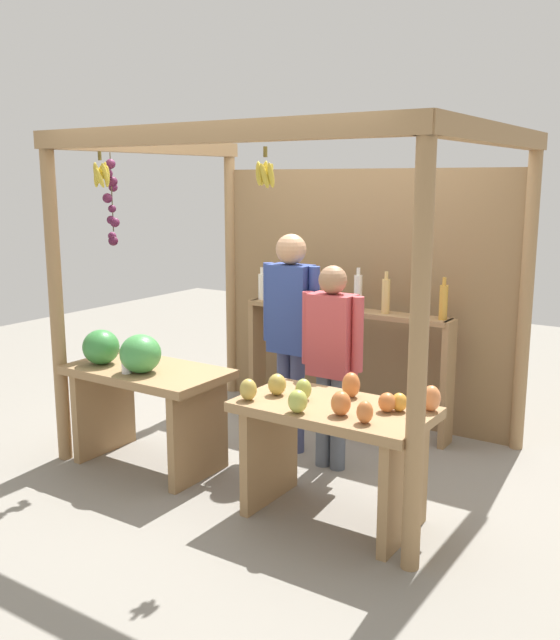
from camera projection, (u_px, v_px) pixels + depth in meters
name	position (u px, v px, depth m)	size (l,w,h in m)	color
ground_plane	(295.00, 453.00, 5.38)	(12.00, 12.00, 0.00)	gray
market_stall	(326.00, 264.00, 5.49)	(2.88, 2.17, 2.37)	#99754C
fruit_counter_left	(140.00, 383.00, 5.03)	(1.16, 0.64, 1.00)	#99754C
fruit_counter_right	(334.00, 433.00, 4.22)	(1.16, 0.64, 0.89)	#99754C
bottle_shelf_unit	(345.00, 331.00, 5.85)	(1.85, 0.22, 1.36)	#99754C
vendor_man	(291.00, 323.00, 5.25)	(0.48, 0.22, 1.66)	#434971
vendor_woman	(332.00, 350.00, 4.95)	(0.48, 0.20, 1.47)	#545D6C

